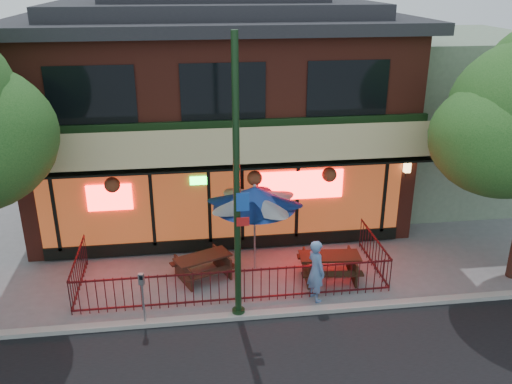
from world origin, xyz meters
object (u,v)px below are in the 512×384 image
picnic_table_right (329,263)px  parking_meter_near (142,291)px  pedestrian (316,271)px  picnic_table_left (203,263)px  patio_umbrella (255,197)px  street_light (237,202)px

picnic_table_right → parking_meter_near: bearing=-162.6°
pedestrian → picnic_table_left: bearing=41.8°
picnic_table_right → pedestrian: (-0.65, -1.01, 0.39)m
picnic_table_left → patio_umbrella: patio_umbrella is taller
picnic_table_right → patio_umbrella: 2.83m
picnic_table_right → pedestrian: bearing=-122.7°
picnic_table_left → parking_meter_near: bearing=-126.0°
parking_meter_near → patio_umbrella: bearing=38.2°
picnic_table_left → picnic_table_right: bearing=-8.2°
parking_meter_near → pedestrian: bearing=7.5°
street_light → picnic_table_left: size_ratio=3.65×
picnic_table_right → patio_umbrella: size_ratio=0.67×
picnic_table_left → pedestrian: 3.30m
picnic_table_left → patio_umbrella: size_ratio=0.72×
street_light → picnic_table_right: size_ratio=3.89×
street_light → parking_meter_near: 3.18m
picnic_table_left → picnic_table_right: (3.55, -0.51, 0.04)m
picnic_table_left → patio_umbrella: (1.52, 0.29, 1.83)m
street_light → patio_umbrella: size_ratio=2.62×
picnic_table_left → picnic_table_right: 3.58m
picnic_table_left → picnic_table_right: picnic_table_right is taller
parking_meter_near → picnic_table_left: bearing=54.0°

